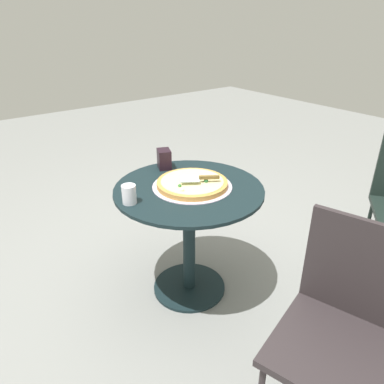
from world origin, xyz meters
TOP-DOWN VIEW (x-y plane):
  - ground_plane at (0.00, 0.00)m, footprint 10.00×10.00m
  - patio_table at (0.00, 0.00)m, footprint 0.81×0.81m
  - pizza_on_tray at (-0.02, -0.00)m, footprint 0.43×0.43m
  - pizza_server at (-0.04, 0.04)m, footprint 0.20×0.16m
  - drinking_cup at (0.34, -0.04)m, footprint 0.07×0.07m
  - napkin_dispenser at (-0.05, -0.31)m, footprint 0.11×0.12m
  - patio_chair_far at (0.02, 0.98)m, footprint 0.54×0.54m

SIDE VIEW (x-z plane):
  - ground_plane at x=0.00m, z-range 0.00..0.00m
  - patio_table at x=0.00m, z-range 0.15..0.84m
  - patio_chair_far at x=0.02m, z-range 0.08..0.96m
  - pizza_on_tray at x=-0.02m, z-range 0.68..0.73m
  - drinking_cup at x=0.34m, z-range 0.69..0.79m
  - pizza_server at x=-0.04m, z-range 0.74..0.76m
  - napkin_dispenser at x=-0.05m, z-range 0.69..0.81m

